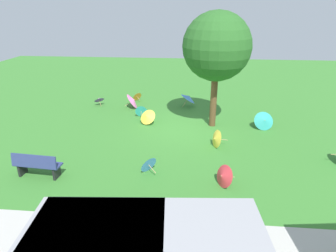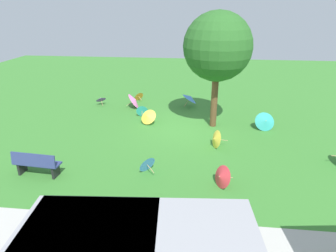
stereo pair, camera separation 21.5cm
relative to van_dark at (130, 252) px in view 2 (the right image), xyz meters
name	(u,v)px [view 2 (the right image)]	position (x,y,z in m)	size (l,w,h in m)	color
ground	(188,129)	(-0.78, -8.48, -0.91)	(40.00, 40.00, 0.00)	#387A2D
van_dark	(130,252)	(0.00, 0.00, 0.00)	(4.74, 2.43, 1.53)	#99999E
park_bench	(36,164)	(4.17, -3.84, -0.45)	(1.63, 0.61, 0.90)	navy
shade_tree	(218,47)	(-1.95, -9.06, 2.82)	(3.06, 3.06, 5.29)	brown
parasol_blue_0	(190,98)	(-0.73, -11.81, -0.36)	(1.04, 1.07, 0.88)	tan
parasol_yellow_0	(148,116)	(1.23, -8.94, -0.51)	(1.01, 0.95, 0.74)	tan
parasol_orange_0	(138,96)	(2.47, -12.65, -0.62)	(0.70, 0.70, 0.59)	tan
parasol_teal_0	(265,121)	(-4.35, -8.82, -0.49)	(0.99, 0.87, 0.85)	tan
parasol_red_1	(221,177)	(-2.02, -3.84, -0.53)	(0.77, 0.84, 0.76)	tan
parasol_purple_1	(101,99)	(4.49, -11.61, -0.55)	(0.79, 0.78, 0.58)	tan
parasol_blue_1	(146,164)	(0.51, -4.51, -0.60)	(0.68, 0.69, 0.63)	tan
parasol_yellow_1	(215,139)	(-1.95, -6.68, -0.53)	(0.80, 0.81, 0.76)	tan
parasol_teal_2	(142,111)	(1.72, -9.97, -0.60)	(0.64, 0.58, 0.62)	tan
parasol_pink_0	(135,100)	(2.41, -11.33, -0.48)	(0.87, 1.03, 0.87)	tan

